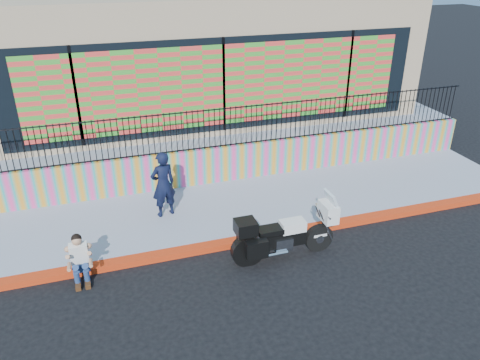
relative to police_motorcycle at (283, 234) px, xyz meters
name	(u,v)px	position (x,y,z in m)	size (l,w,h in m)	color
ground	(271,238)	(0.06, 0.82, -0.64)	(90.00, 90.00, 0.00)	black
red_curb	(271,236)	(0.06, 0.82, -0.57)	(16.00, 0.30, 0.15)	#B5290C
sidewalk	(250,205)	(0.06, 2.47, -0.57)	(16.00, 3.00, 0.15)	#888FA3
mural_wall	(233,162)	(0.06, 4.07, 0.06)	(16.00, 0.20, 1.10)	#FD4296
metal_fence	(233,126)	(0.06, 4.07, 1.21)	(15.80, 0.04, 1.20)	black
elevated_platform	(195,114)	(0.06, 9.17, -0.02)	(16.00, 10.00, 1.25)	#888FA3
storefront_building	(194,48)	(0.06, 8.95, 2.60)	(14.00, 8.06, 4.00)	tan
police_motorcycle	(283,234)	(0.00, 0.00, 0.00)	(2.47, 0.82, 1.54)	black
police_officer	(163,184)	(-2.29, 2.55, 0.40)	(0.65, 0.43, 1.79)	black
seated_man	(80,263)	(-4.46, 0.55, -0.20)	(0.54, 0.71, 1.06)	navy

